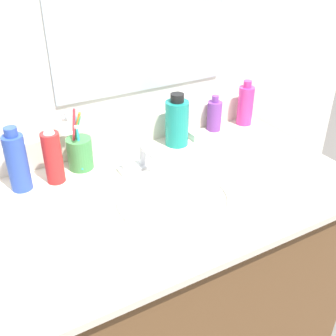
# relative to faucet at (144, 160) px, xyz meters

# --- Properties ---
(vanity_cabinet) EXTENTS (1.03, 0.58, 0.75)m
(vanity_cabinet) POSITION_rel_faucet_xyz_m (0.01, -0.14, -0.42)
(vanity_cabinet) COLOR brown
(vanity_cabinet) RESTS_ON ground_plane
(countertop) EXTENTS (1.08, 0.64, 0.02)m
(countertop) POSITION_rel_faucet_xyz_m (0.01, -0.14, -0.04)
(countertop) COLOR beige
(countertop) RESTS_ON vanity_cabinet
(backsplash) EXTENTS (1.08, 0.02, 0.09)m
(backsplash) POSITION_rel_faucet_xyz_m (0.01, 0.17, 0.02)
(backsplash) COLOR beige
(backsplash) RESTS_ON countertop
(back_wall) EXTENTS (2.18, 0.04, 1.30)m
(back_wall) POSITION_rel_faucet_xyz_m (0.01, 0.23, -0.15)
(back_wall) COLOR white
(back_wall) RESTS_ON ground_plane
(mirror_panel) EXTENTS (0.60, 0.01, 0.56)m
(mirror_panel) POSITION_rel_faucet_xyz_m (0.11, 0.21, 0.42)
(mirror_panel) COLOR #B2BCC6
(sink_basin) EXTENTS (0.33, 0.33, 0.11)m
(sink_basin) POSITION_rel_faucet_xyz_m (-0.00, -0.19, -0.06)
(sink_basin) COLOR white
(sink_basin) RESTS_ON countertop
(faucet) EXTENTS (0.16, 0.10, 0.08)m
(faucet) POSITION_rel_faucet_xyz_m (0.00, 0.00, 0.00)
(faucet) COLOR silver
(faucet) RESTS_ON countertop
(bottle_cream_purple) EXTENTS (0.05, 0.05, 0.13)m
(bottle_cream_purple) POSITION_rel_faucet_xyz_m (0.34, 0.12, 0.03)
(bottle_cream_purple) COLOR #7A3899
(bottle_cream_purple) RESTS_ON countertop
(bottle_soap_pink) EXTENTS (0.06, 0.06, 0.17)m
(bottle_soap_pink) POSITION_rel_faucet_xyz_m (0.48, 0.11, 0.05)
(bottle_soap_pink) COLOR #D8338C
(bottle_soap_pink) RESTS_ON countertop
(bottle_shampoo_blue) EXTENTS (0.06, 0.06, 0.19)m
(bottle_shampoo_blue) POSITION_rel_faucet_xyz_m (-0.35, 0.07, 0.06)
(bottle_shampoo_blue) COLOR #2D4CB2
(bottle_shampoo_blue) RESTS_ON countertop
(bottle_spray_red) EXTENTS (0.05, 0.05, 0.19)m
(bottle_spray_red) POSITION_rel_faucet_xyz_m (-0.26, 0.06, 0.06)
(bottle_spray_red) COLOR red
(bottle_spray_red) RESTS_ON countertop
(bottle_mouthwash_teal) EXTENTS (0.08, 0.08, 0.18)m
(bottle_mouthwash_teal) POSITION_rel_faucet_xyz_m (0.17, 0.09, 0.05)
(bottle_mouthwash_teal) COLOR teal
(bottle_mouthwash_teal) RESTS_ON countertop
(cup_green) EXTENTS (0.08, 0.09, 0.20)m
(cup_green) POSITION_rel_faucet_xyz_m (-0.17, 0.10, 0.03)
(cup_green) COLOR #3F8C47
(cup_green) RESTS_ON countertop
(soap_bar) EXTENTS (0.06, 0.04, 0.02)m
(soap_bar) POSITION_rel_faucet_xyz_m (0.26, 0.09, -0.02)
(soap_bar) COLOR white
(soap_bar) RESTS_ON countertop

